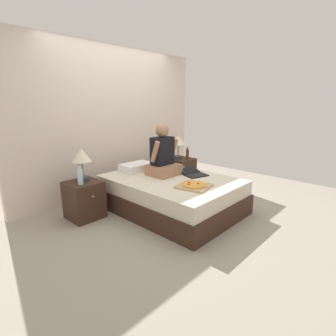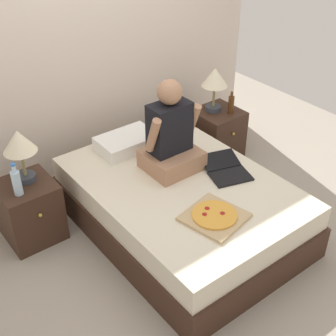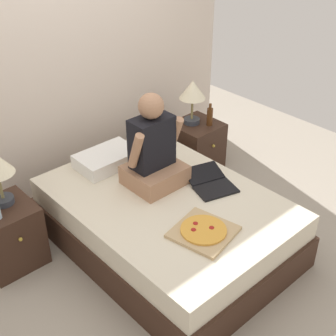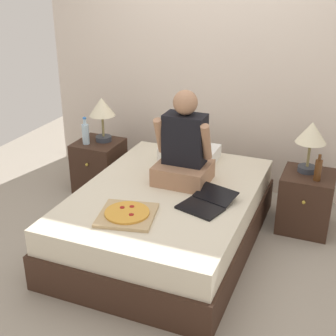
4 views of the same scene
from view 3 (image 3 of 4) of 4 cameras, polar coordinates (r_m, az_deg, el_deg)
The scene contains 11 objects.
ground_plane at distance 4.00m, azimuth -0.20°, elevation -9.25°, with size 5.72×5.72×0.00m, color #9E9384.
wall_back at distance 4.32m, azimuth -12.54°, elevation 12.61°, with size 3.72×0.12×2.50m, color beige.
bed at distance 3.84m, azimuth -0.20°, elevation -6.53°, with size 1.40×1.96×0.49m.
nightstand_left at distance 3.88m, azimuth -18.87°, elevation -7.74°, with size 0.44×0.47×0.52m.
nightstand_right at distance 4.84m, azimuth 3.49°, elevation 2.63°, with size 0.44×0.47×0.52m.
lamp_on_right_nightstand at distance 4.59m, azimuth 3.01°, elevation 9.15°, with size 0.26×0.26×0.45m.
beer_bottle at distance 4.66m, azimuth 5.12°, elevation 6.30°, with size 0.06×0.06×0.23m.
pillow at distance 4.09m, azimuth -7.43°, elevation 1.13°, with size 0.52×0.34×0.12m, color white.
person_seated at distance 3.71m, azimuth -1.81°, elevation 1.96°, with size 0.47×0.40×0.78m.
laptop at distance 3.81m, azimuth 5.34°, elevation -1.94°, with size 0.42×0.49×0.07m.
pizza_box at distance 3.33m, azimuth 4.34°, elevation -7.70°, with size 0.47×0.47×0.05m.
Camera 3 is at (-2.01, -2.23, 2.64)m, focal length 50.00 mm.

